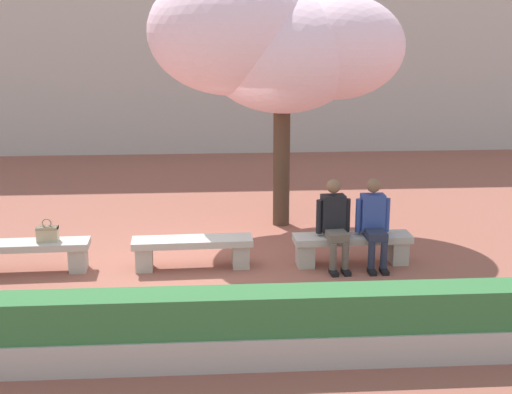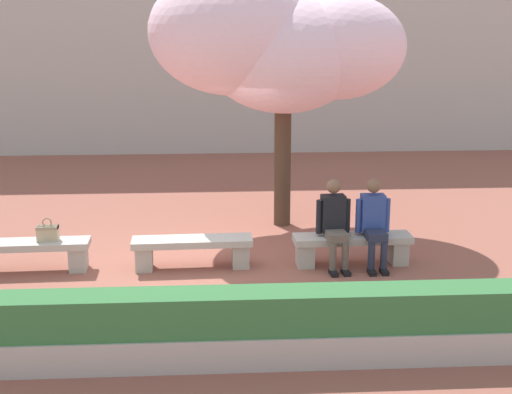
{
  "view_description": "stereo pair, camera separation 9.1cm",
  "coord_description": "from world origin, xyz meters",
  "px_view_note": "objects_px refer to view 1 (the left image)",
  "views": [
    {
      "loc": [
        0.23,
        -9.84,
        3.61
      ],
      "look_at": [
        0.94,
        0.2,
        1.0
      ],
      "focal_mm": 50.0,
      "sensor_mm": 36.0,
      "label": 1
    },
    {
      "loc": [
        0.33,
        -9.85,
        3.61
      ],
      "look_at": [
        0.94,
        0.2,
        1.0
      ],
      "focal_mm": 50.0,
      "sensor_mm": 36.0,
      "label": 2
    }
  ],
  "objects_px": {
    "handbag": "(47,233)",
    "cherry_tree_main": "(274,44)",
    "stone_bench_center": "(352,245)",
    "stone_bench_near_west": "(193,248)",
    "person_seated_right": "(374,219)",
    "stone_bench_west_end": "(28,252)",
    "person_seated_left": "(334,220)"
  },
  "relations": [
    {
      "from": "handbag",
      "to": "cherry_tree_main",
      "type": "bearing_deg",
      "value": 30.64
    },
    {
      "from": "stone_bench_center",
      "to": "handbag",
      "type": "xyz_separation_m",
      "value": [
        -4.4,
        0.01,
        0.28
      ]
    },
    {
      "from": "stone_bench_near_west",
      "to": "handbag",
      "type": "height_order",
      "value": "handbag"
    },
    {
      "from": "stone_bench_center",
      "to": "cherry_tree_main",
      "type": "height_order",
      "value": "cherry_tree_main"
    },
    {
      "from": "stone_bench_near_west",
      "to": "handbag",
      "type": "xyz_separation_m",
      "value": [
        -2.05,
        0.01,
        0.28
      ]
    },
    {
      "from": "cherry_tree_main",
      "to": "person_seated_right",
      "type": "bearing_deg",
      "value": -58.66
    },
    {
      "from": "stone_bench_west_end",
      "to": "person_seated_right",
      "type": "xyz_separation_m",
      "value": [
        4.98,
        -0.05,
        0.4
      ]
    },
    {
      "from": "stone_bench_near_west",
      "to": "cherry_tree_main",
      "type": "distance_m",
      "value": 3.73
    },
    {
      "from": "person_seated_right",
      "to": "handbag",
      "type": "distance_m",
      "value": 4.69
    },
    {
      "from": "stone_bench_center",
      "to": "person_seated_left",
      "type": "bearing_deg",
      "value": -169.41
    },
    {
      "from": "stone_bench_center",
      "to": "person_seated_left",
      "type": "xyz_separation_m",
      "value": [
        -0.29,
        -0.05,
        0.4
      ]
    },
    {
      "from": "person_seated_left",
      "to": "stone_bench_center",
      "type": "bearing_deg",
      "value": 10.59
    },
    {
      "from": "person_seated_left",
      "to": "cherry_tree_main",
      "type": "distance_m",
      "value": 3.27
    },
    {
      "from": "stone_bench_west_end",
      "to": "person_seated_right",
      "type": "relative_size",
      "value": 1.36
    },
    {
      "from": "person_seated_left",
      "to": "handbag",
      "type": "distance_m",
      "value": 4.11
    },
    {
      "from": "person_seated_left",
      "to": "cherry_tree_main",
      "type": "relative_size",
      "value": 0.3
    },
    {
      "from": "stone_bench_center",
      "to": "handbag",
      "type": "distance_m",
      "value": 4.4
    },
    {
      "from": "stone_bench_near_west",
      "to": "person_seated_left",
      "type": "relative_size",
      "value": 1.36
    },
    {
      "from": "stone_bench_center",
      "to": "stone_bench_west_end",
      "type": "bearing_deg",
      "value": 180.0
    },
    {
      "from": "stone_bench_west_end",
      "to": "person_seated_left",
      "type": "relative_size",
      "value": 1.36
    },
    {
      "from": "stone_bench_west_end",
      "to": "cherry_tree_main",
      "type": "relative_size",
      "value": 0.4
    },
    {
      "from": "stone_bench_center",
      "to": "person_seated_right",
      "type": "xyz_separation_m",
      "value": [
        0.29,
        -0.05,
        0.4
      ]
    },
    {
      "from": "cherry_tree_main",
      "to": "stone_bench_west_end",
      "type": "bearing_deg",
      "value": -151.23
    },
    {
      "from": "person_seated_right",
      "to": "cherry_tree_main",
      "type": "height_order",
      "value": "cherry_tree_main"
    },
    {
      "from": "stone_bench_center",
      "to": "person_seated_right",
      "type": "relative_size",
      "value": 1.36
    },
    {
      "from": "person_seated_left",
      "to": "handbag",
      "type": "xyz_separation_m",
      "value": [
        -4.11,
        0.07,
        -0.12
      ]
    },
    {
      "from": "stone_bench_center",
      "to": "person_seated_left",
      "type": "distance_m",
      "value": 0.49
    },
    {
      "from": "stone_bench_west_end",
      "to": "person_seated_left",
      "type": "bearing_deg",
      "value": -0.69
    },
    {
      "from": "stone_bench_near_west",
      "to": "person_seated_right",
      "type": "bearing_deg",
      "value": -1.16
    },
    {
      "from": "person_seated_right",
      "to": "handbag",
      "type": "relative_size",
      "value": 3.81
    },
    {
      "from": "person_seated_left",
      "to": "person_seated_right",
      "type": "relative_size",
      "value": 1.0
    },
    {
      "from": "person_seated_right",
      "to": "cherry_tree_main",
      "type": "relative_size",
      "value": 0.3
    }
  ]
}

